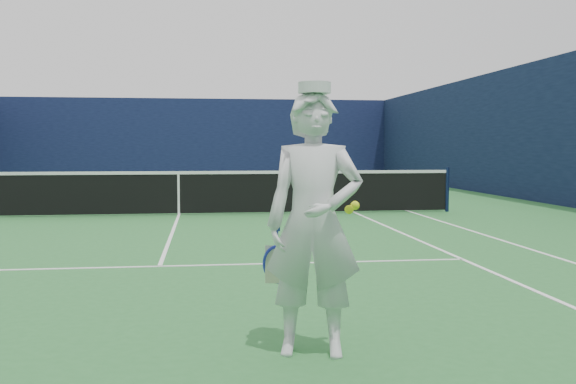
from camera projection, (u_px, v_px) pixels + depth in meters
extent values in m
plane|color=#296C30|center=(179.00, 215.00, 14.66)|extent=(80.00, 80.00, 0.00)
cube|color=white|center=(190.00, 185.00, 26.41)|extent=(11.03, 0.06, 0.01)
cube|color=white|center=(410.00, 212.00, 15.37)|extent=(0.06, 23.83, 0.01)
cube|color=white|center=(355.00, 213.00, 15.19)|extent=(0.06, 23.77, 0.01)
cube|color=white|center=(187.00, 195.00, 20.99)|extent=(8.23, 0.06, 0.01)
cube|color=white|center=(160.00, 266.00, 8.33)|extent=(8.23, 0.06, 0.01)
cube|color=white|center=(179.00, 215.00, 14.66)|extent=(0.06, 12.80, 0.01)
cube|color=white|center=(190.00, 185.00, 26.27)|extent=(0.06, 0.30, 0.01)
cube|color=#0F1537|center=(192.00, 138.00, 32.32)|extent=(20.12, 0.12, 4.00)
cylinder|color=#141E4C|center=(447.00, 189.00, 15.45)|extent=(0.09, 0.09, 1.07)
cube|color=black|center=(179.00, 193.00, 14.62)|extent=(12.79, 0.02, 0.92)
cube|color=white|center=(178.00, 173.00, 14.59)|extent=(12.79, 0.04, 0.07)
cube|color=white|center=(179.00, 195.00, 14.63)|extent=(0.05, 0.03, 0.94)
imported|color=silver|center=(314.00, 224.00, 4.76)|extent=(0.80, 0.61, 1.96)
cylinder|color=white|center=(315.00, 88.00, 4.69)|extent=(0.24, 0.24, 0.08)
cube|color=white|center=(315.00, 93.00, 4.82)|extent=(0.20, 0.13, 0.02)
cylinder|color=navy|center=(278.00, 217.00, 4.85)|extent=(0.05, 0.09, 0.22)
cube|color=#2028B2|center=(277.00, 240.00, 4.92)|extent=(0.03, 0.02, 0.14)
torus|color=#2028B2|center=(279.00, 265.00, 5.00)|extent=(0.31, 0.16, 0.29)
cube|color=beige|center=(279.00, 265.00, 5.00)|extent=(0.22, 0.05, 0.30)
sphere|color=#EAF51B|center=(349.00, 210.00, 4.83)|extent=(0.07, 0.07, 0.07)
sphere|color=#EAF51B|center=(355.00, 205.00, 4.84)|extent=(0.07, 0.07, 0.07)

